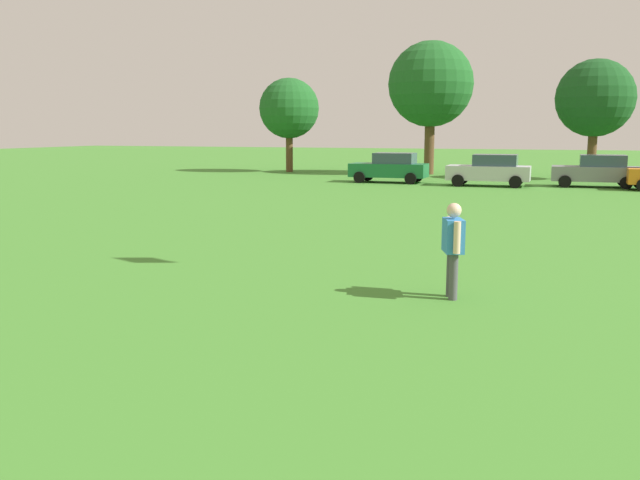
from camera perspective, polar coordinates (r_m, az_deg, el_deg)
ground_plane at (r=29.37m, az=12.45°, el=3.18°), size 160.00×160.00×0.00m
adult_bystander at (r=12.24m, az=11.05°, el=-0.17°), size 0.47×0.77×1.70m
parked_car_green_0 at (r=39.06m, az=5.88°, el=6.05°), size 4.30×2.02×1.68m
parked_car_silver_1 at (r=37.47m, az=14.01°, el=5.69°), size 4.30×2.02×1.68m
parked_car_gray_2 at (r=38.52m, az=22.12°, el=5.38°), size 4.30×2.02×1.68m
tree_far_left at (r=48.92m, az=-2.60°, el=10.91°), size 4.22×4.22×6.57m
tree_left at (r=46.84m, az=9.24°, el=12.69°), size 5.63×5.63×8.77m
tree_right at (r=44.14m, az=22.00°, el=10.90°), size 4.55×4.55×7.09m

